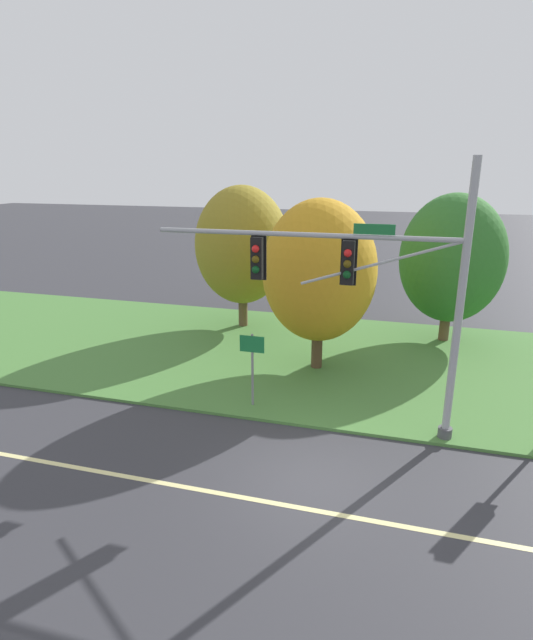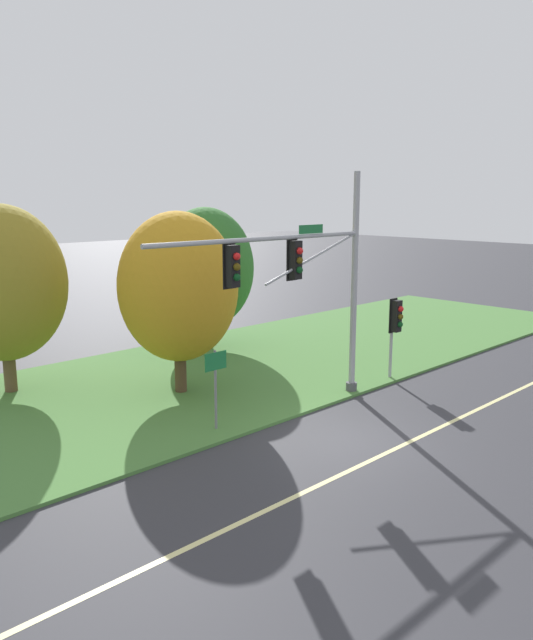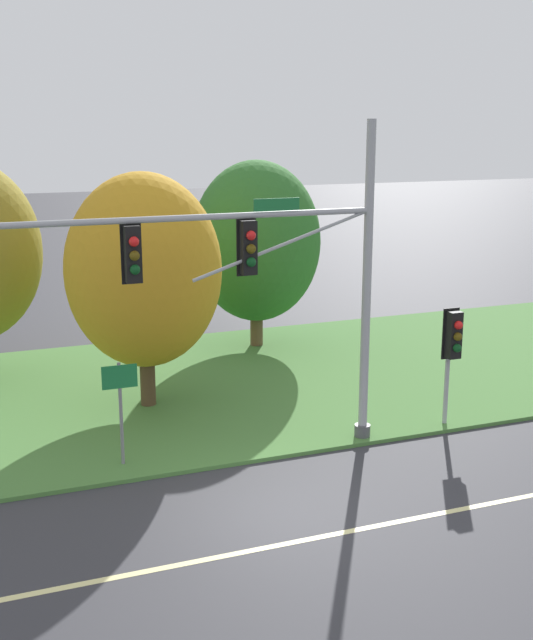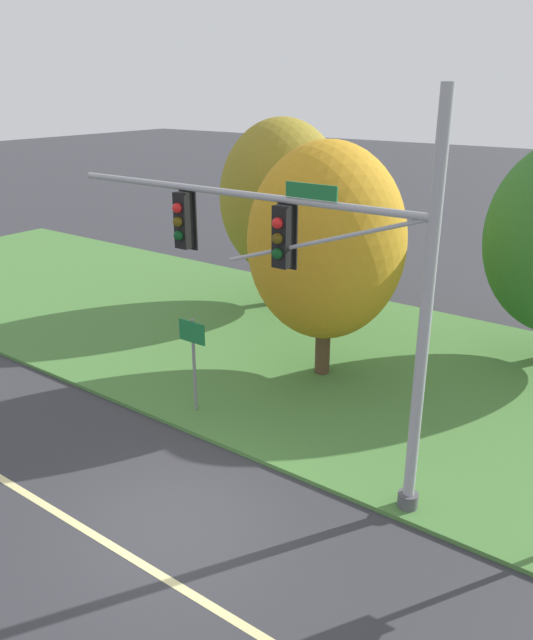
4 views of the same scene
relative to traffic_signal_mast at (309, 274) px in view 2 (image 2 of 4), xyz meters
The scene contains 9 objects.
ground_plane 5.52m from the traffic_signal_mast, 111.13° to the right, with size 160.00×160.00×0.00m, color #333338.
lane_stripe 6.23m from the traffic_signal_mast, 105.29° to the right, with size 36.00×0.16×0.01m, color beige.
grass_verge 7.09m from the traffic_signal_mast, 101.83° to the left, with size 48.00×11.50×0.10m, color #477A38.
traffic_signal_mast is the anchor object (origin of this frame).
pedestrian_signal_near_kerb 5.31m from the traffic_signal_mast, ahead, with size 0.46×0.55×3.12m.
route_sign_post 4.61m from the traffic_signal_mast, behind, with size 0.81×0.08×2.45m.
tree_nearest_road 10.82m from the traffic_signal_mast, 127.63° to the left, with size 4.44×4.44×6.73m.
tree_left_of_mast 4.81m from the traffic_signal_mast, 116.98° to the left, with size 4.24×4.24×6.48m.
tree_behind_signpost 9.43m from the traffic_signal_mast, 72.56° to the left, with size 4.45×4.45×6.49m.
Camera 2 is at (-13.89, -10.65, 7.06)m, focal length 35.00 mm.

